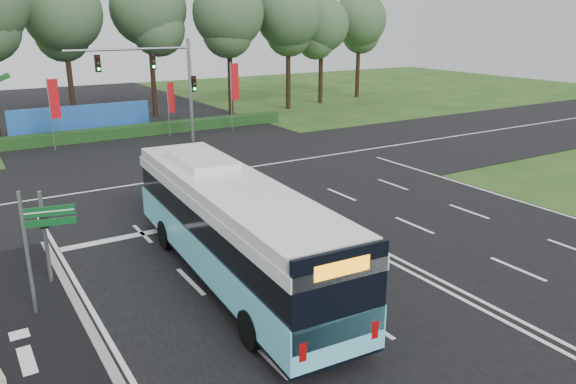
% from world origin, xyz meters
% --- Properties ---
extents(ground, '(120.00, 120.00, 0.00)m').
position_xyz_m(ground, '(0.00, 0.00, 0.00)').
color(ground, '#204517').
rests_on(ground, ground).
extents(road_main, '(20.00, 120.00, 0.04)m').
position_xyz_m(road_main, '(0.00, 0.00, 0.02)').
color(road_main, black).
rests_on(road_main, ground).
extents(road_cross, '(120.00, 14.00, 0.05)m').
position_xyz_m(road_cross, '(0.00, 12.00, 0.03)').
color(road_cross, black).
rests_on(road_cross, ground).
extents(kerb_strip, '(0.25, 18.00, 0.12)m').
position_xyz_m(kerb_strip, '(-10.10, -3.00, 0.06)').
color(kerb_strip, gray).
rests_on(kerb_strip, ground).
extents(city_bus, '(3.36, 12.74, 3.62)m').
position_xyz_m(city_bus, '(-5.26, -0.48, 1.82)').
color(city_bus, '#6BE0F8').
rests_on(city_bus, ground).
extents(pedestrian_signal, '(0.29, 0.41, 3.13)m').
position_xyz_m(pedestrian_signal, '(-10.46, 2.37, 1.71)').
color(pedestrian_signal, gray).
rests_on(pedestrian_signal, ground).
extents(street_sign, '(1.43, 0.39, 3.74)m').
position_xyz_m(street_sign, '(-10.89, 0.44, 2.38)').
color(street_sign, gray).
rests_on(street_sign, ground).
extents(banner_flag_left, '(0.69, 0.18, 4.70)m').
position_xyz_m(banner_flag_left, '(-6.51, 22.61, 3.06)').
color(banner_flag_left, gray).
rests_on(banner_flag_left, ground).
extents(banner_flag_mid, '(0.58, 0.20, 4.02)m').
position_xyz_m(banner_flag_mid, '(1.34, 22.74, 2.64)').
color(banner_flag_mid, gray).
rests_on(banner_flag_mid, ground).
extents(banner_flag_right, '(0.75, 0.18, 5.15)m').
position_xyz_m(banner_flag_right, '(6.55, 23.05, 3.33)').
color(banner_flag_right, gray).
rests_on(banner_flag_right, ground).
extents(traffic_light_gantry, '(8.41, 0.28, 7.00)m').
position_xyz_m(traffic_light_gantry, '(0.21, 20.50, 4.66)').
color(traffic_light_gantry, gray).
rests_on(traffic_light_gantry, ground).
extents(hedge, '(22.00, 1.20, 0.80)m').
position_xyz_m(hedge, '(0.00, 24.50, 0.40)').
color(hedge, '#143413').
rests_on(hedge, ground).
extents(blue_hoarding, '(10.00, 0.30, 2.20)m').
position_xyz_m(blue_hoarding, '(-4.00, 27.00, 1.10)').
color(blue_hoarding, '#2059B1').
rests_on(blue_hoarding, ground).
extents(eucalyptus_row, '(53.47, 9.80, 12.77)m').
position_xyz_m(eucalyptus_row, '(1.40, 30.91, 8.68)').
color(eucalyptus_row, black).
rests_on(eucalyptus_row, ground).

